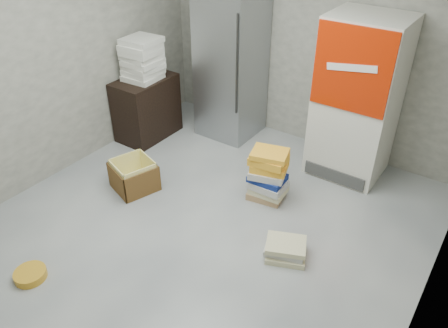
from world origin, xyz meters
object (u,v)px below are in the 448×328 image
Objects in this scene: cardboard_box at (134,177)px; coke_cooler at (357,99)px; wood_shelf at (147,108)px; phonebook_stack_main at (268,175)px; steel_fridge at (231,64)px.

coke_cooler is at bearing 62.15° from cardboard_box.
wood_shelf is (-2.48, -0.72, -0.50)m from coke_cooler.
phonebook_stack_main is 1.09× the size of cardboard_box.
coke_cooler is (1.65, -0.01, -0.05)m from steel_fridge.
coke_cooler is 2.25× the size of wood_shelf.
steel_fridge reaches higher than cardboard_box.
steel_fridge is 1.06× the size of coke_cooler.
wood_shelf is (-0.83, -0.73, -0.55)m from steel_fridge.
phonebook_stack_main is (2.00, -0.30, -0.10)m from wood_shelf.
phonebook_stack_main is at bearing -41.20° from steel_fridge.
wood_shelf is 1.48× the size of cardboard_box.
phonebook_stack_main is at bearing 46.07° from cardboard_box.
phonebook_stack_main is 1.48m from cardboard_box.
steel_fridge is at bearing 41.31° from wood_shelf.
steel_fridge is at bearing 104.10° from cardboard_box.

